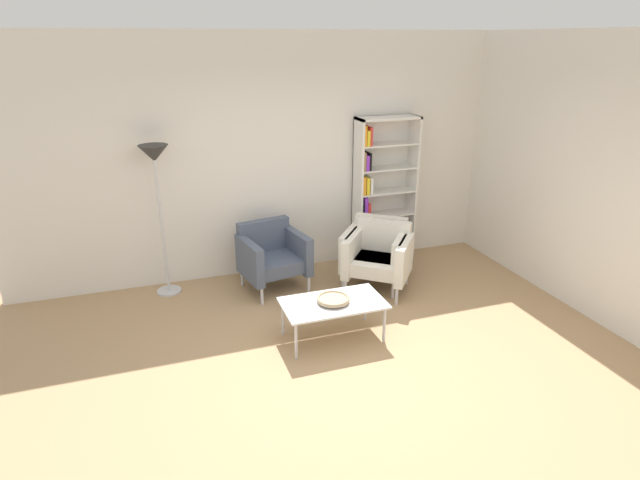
{
  "coord_description": "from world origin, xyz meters",
  "views": [
    {
      "loc": [
        -1.56,
        -3.75,
        2.81
      ],
      "look_at": [
        0.02,
        0.84,
        0.95
      ],
      "focal_mm": 29.71,
      "sensor_mm": 36.0,
      "label": 1
    }
  ],
  "objects_px": {
    "bookshelf_tall": "(379,192)",
    "armchair_corner_red": "(379,256)",
    "armchair_spare_guest": "(376,251)",
    "floor_lamp_torchiere": "(156,172)",
    "coffee_table_low": "(333,305)",
    "armchair_by_bookshelf": "(272,255)",
    "decorative_bowl": "(333,299)"
  },
  "relations": [
    {
      "from": "bookshelf_tall",
      "to": "armchair_corner_red",
      "type": "bearing_deg",
      "value": -113.7
    },
    {
      "from": "bookshelf_tall",
      "to": "armchair_corner_red",
      "type": "relative_size",
      "value": 2.0
    },
    {
      "from": "armchair_corner_red",
      "to": "armchair_spare_guest",
      "type": "bearing_deg",
      "value": 116.69
    },
    {
      "from": "armchair_corner_red",
      "to": "floor_lamp_torchiere",
      "type": "bearing_deg",
      "value": -157.74
    },
    {
      "from": "coffee_table_low",
      "to": "armchair_by_bookshelf",
      "type": "relative_size",
      "value": 1.21
    },
    {
      "from": "armchair_corner_red",
      "to": "coffee_table_low",
      "type": "bearing_deg",
      "value": -96.74
    },
    {
      "from": "bookshelf_tall",
      "to": "decorative_bowl",
      "type": "relative_size",
      "value": 5.94
    },
    {
      "from": "bookshelf_tall",
      "to": "armchair_spare_guest",
      "type": "xyz_separation_m",
      "value": [
        -0.32,
        -0.65,
        -0.52
      ]
    },
    {
      "from": "armchair_by_bookshelf",
      "to": "floor_lamp_torchiere",
      "type": "bearing_deg",
      "value": 156.44
    },
    {
      "from": "armchair_corner_red",
      "to": "bookshelf_tall",
      "type": "bearing_deg",
      "value": 104.99
    },
    {
      "from": "armchair_spare_guest",
      "to": "armchair_corner_red",
      "type": "bearing_deg",
      "value": -63.35
    },
    {
      "from": "bookshelf_tall",
      "to": "decorative_bowl",
      "type": "bearing_deg",
      "value": -126.59
    },
    {
      "from": "armchair_by_bookshelf",
      "to": "armchair_corner_red",
      "type": "relative_size",
      "value": 0.87
    },
    {
      "from": "armchair_spare_guest",
      "to": "floor_lamp_torchiere",
      "type": "bearing_deg",
      "value": -154.06
    },
    {
      "from": "coffee_table_low",
      "to": "floor_lamp_torchiere",
      "type": "bearing_deg",
      "value": 132.7
    },
    {
      "from": "armchair_spare_guest",
      "to": "decorative_bowl",
      "type": "bearing_deg",
      "value": -93.18
    },
    {
      "from": "armchair_spare_guest",
      "to": "floor_lamp_torchiere",
      "type": "height_order",
      "value": "floor_lamp_torchiere"
    },
    {
      "from": "floor_lamp_torchiere",
      "to": "armchair_by_bookshelf",
      "type": "bearing_deg",
      "value": -12.55
    },
    {
      "from": "armchair_corner_red",
      "to": "floor_lamp_torchiere",
      "type": "xyz_separation_m",
      "value": [
        -2.38,
        0.7,
        1.03
      ]
    },
    {
      "from": "decorative_bowl",
      "to": "armchair_by_bookshelf",
      "type": "relative_size",
      "value": 0.39
    },
    {
      "from": "coffee_table_low",
      "to": "decorative_bowl",
      "type": "height_order",
      "value": "decorative_bowl"
    },
    {
      "from": "coffee_table_low",
      "to": "armchair_corner_red",
      "type": "height_order",
      "value": "armchair_corner_red"
    },
    {
      "from": "coffee_table_low",
      "to": "armchair_corner_red",
      "type": "xyz_separation_m",
      "value": [
        0.91,
        0.89,
        0.05
      ]
    },
    {
      "from": "bookshelf_tall",
      "to": "decorative_bowl",
      "type": "xyz_separation_m",
      "value": [
        -1.26,
        -1.7,
        -0.5
      ]
    },
    {
      "from": "decorative_bowl",
      "to": "armchair_by_bookshelf",
      "type": "height_order",
      "value": "armchair_by_bookshelf"
    },
    {
      "from": "bookshelf_tall",
      "to": "armchair_spare_guest",
      "type": "height_order",
      "value": "bookshelf_tall"
    },
    {
      "from": "coffee_table_low",
      "to": "armchair_corner_red",
      "type": "distance_m",
      "value": 1.27
    },
    {
      "from": "decorative_bowl",
      "to": "armchair_spare_guest",
      "type": "xyz_separation_m",
      "value": [
        0.94,
        1.05,
        -0.02
      ]
    },
    {
      "from": "coffee_table_low",
      "to": "armchair_corner_red",
      "type": "relative_size",
      "value": 1.05
    },
    {
      "from": "decorative_bowl",
      "to": "floor_lamp_torchiere",
      "type": "relative_size",
      "value": 0.18
    },
    {
      "from": "armchair_spare_guest",
      "to": "floor_lamp_torchiere",
      "type": "xyz_separation_m",
      "value": [
        -2.41,
        0.54,
        1.03
      ]
    },
    {
      "from": "coffee_table_low",
      "to": "decorative_bowl",
      "type": "relative_size",
      "value": 3.12
    }
  ]
}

